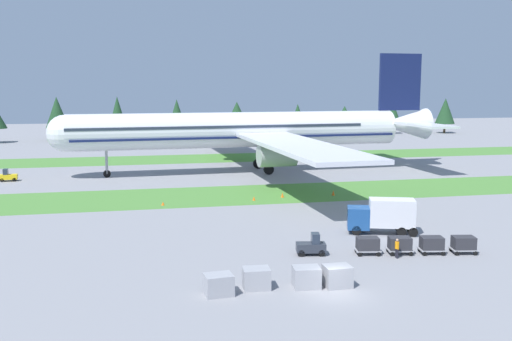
{
  "coord_description": "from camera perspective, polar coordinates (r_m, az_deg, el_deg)",
  "views": [
    {
      "loc": [
        -14.03,
        -38.23,
        15.07
      ],
      "look_at": [
        1.43,
        34.82,
        4.0
      ],
      "focal_mm": 40.74,
      "sensor_mm": 36.0,
      "label": 1
    }
  ],
  "objects": [
    {
      "name": "grass_strip_far",
      "position": [
        120.14,
        -5.15,
        1.19
      ],
      "size": [
        320.0,
        14.39,
        0.01
      ],
      "primitive_type": "cube",
      "color": "#4C8438",
      "rests_on": "ground"
    },
    {
      "name": "ground_crew_marshaller",
      "position": [
        52.68,
        13.67,
        -7.36
      ],
      "size": [
        0.36,
        0.56,
        1.74
      ],
      "rotation": [
        0.0,
        0.0,
        4.73
      ],
      "color": "black",
      "rests_on": "ground"
    },
    {
      "name": "cargo_dolly_second",
      "position": [
        53.99,
        13.93,
        -7.01
      ],
      "size": [
        2.43,
        1.86,
        1.55
      ],
      "rotation": [
        0.0,
        0.0,
        1.4
      ],
      "color": "#A3A3A8",
      "rests_on": "ground"
    },
    {
      "name": "uld_container_1",
      "position": [
        43.96,
        0.03,
        -10.54
      ],
      "size": [
        2.09,
        1.71,
        1.55
      ],
      "primitive_type": "cube",
      "rotation": [
        0.0,
        0.0,
        -0.06
      ],
      "color": "#A3A3A8",
      "rests_on": "ground"
    },
    {
      "name": "uld_container_2",
      "position": [
        44.76,
        7.99,
        -10.23
      ],
      "size": [
        2.05,
        1.66,
        1.61
      ],
      "primitive_type": "cube",
      "rotation": [
        0.0,
        0.0,
        0.03
      ],
      "color": "#A3A3A8",
      "rests_on": "ground"
    },
    {
      "name": "taxiway_marker_0",
      "position": [
        78.37,
        2.61,
        -2.41
      ],
      "size": [
        0.44,
        0.44,
        0.67
      ],
      "primitive_type": "cone",
      "color": "orange",
      "rests_on": "ground"
    },
    {
      "name": "taxiway_marker_2",
      "position": [
        74.14,
        -9.12,
        -3.22
      ],
      "size": [
        0.44,
        0.44,
        0.46
      ],
      "primitive_type": "cone",
      "color": "orange",
      "rests_on": "ground"
    },
    {
      "name": "grass_strip_near",
      "position": [
        80.28,
        -1.67,
        -2.39
      ],
      "size": [
        320.0,
        14.39,
        0.01
      ],
      "primitive_type": "cube",
      "color": "#4C8438",
      "rests_on": "ground"
    },
    {
      "name": "cargo_dolly_third",
      "position": [
        54.84,
        16.87,
        -6.89
      ],
      "size": [
        2.43,
        1.86,
        1.55
      ],
      "rotation": [
        0.0,
        0.0,
        1.4
      ],
      "color": "#A3A3A8",
      "rests_on": "ground"
    },
    {
      "name": "airliner",
      "position": [
        100.4,
        -0.42,
        4.05
      ],
      "size": [
        67.19,
        82.25,
        20.65
      ],
      "rotation": [
        0.0,
        0.0,
        1.62
      ],
      "color": "white",
      "rests_on": "ground"
    },
    {
      "name": "pushback_tractor",
      "position": [
        99.28,
        -23.17,
        -0.51
      ],
      "size": [
        2.66,
        1.42,
        1.97
      ],
      "rotation": [
        0.0,
        0.0,
        4.76
      ],
      "color": "yellow",
      "rests_on": "ground"
    },
    {
      "name": "cargo_dolly_lead",
      "position": [
        53.28,
        10.91,
        -7.12
      ],
      "size": [
        2.43,
        1.86,
        1.55
      ],
      "rotation": [
        0.0,
        0.0,
        1.4
      ],
      "color": "#A3A3A8",
      "rests_on": "ground"
    },
    {
      "name": "uld_container_3",
      "position": [
        44.38,
        4.98,
        -10.38
      ],
      "size": [
        2.13,
        1.77,
        1.56
      ],
      "primitive_type": "cube",
      "rotation": [
        0.0,
        0.0,
        -0.09
      ],
      "color": "#A3A3A8",
      "rests_on": "ground"
    },
    {
      "name": "distant_tree_line",
      "position": [
        165.94,
        -7.22,
        5.53
      ],
      "size": [
        168.05,
        11.67,
        11.92
      ],
      "color": "#4C3823",
      "rests_on": "ground"
    },
    {
      "name": "taxiway_marker_3",
      "position": [
        76.31,
        -0.2,
        -2.76
      ],
      "size": [
        0.44,
        0.44,
        0.52
      ],
      "primitive_type": "cone",
      "color": "orange",
      "rests_on": "ground"
    },
    {
      "name": "baggage_tug",
      "position": [
        52.44,
        5.49,
        -7.38
      ],
      "size": [
        2.79,
        1.73,
        1.97
      ],
      "rotation": [
        0.0,
        0.0,
        1.4
      ],
      "color": "#2D333D",
      "rests_on": "ground"
    },
    {
      "name": "ground_plane",
      "position": [
        43.42,
        7.86,
        -11.96
      ],
      "size": [
        400.0,
        400.0,
        0.0
      ],
      "primitive_type": "plane",
      "color": "gray"
    },
    {
      "name": "taxiway_marker_1",
      "position": [
        80.38,
        7.6,
        -2.2
      ],
      "size": [
        0.44,
        0.44,
        0.69
      ],
      "primitive_type": "cone",
      "color": "orange",
      "rests_on": "ground"
    },
    {
      "name": "catering_truck",
      "position": [
        60.6,
        12.33,
        -4.26
      ],
      "size": [
        7.33,
        4.41,
        3.58
      ],
      "rotation": [
        0.0,
        0.0,
        1.24
      ],
      "color": "#1E4C8E",
      "rests_on": "ground"
    },
    {
      "name": "cargo_dolly_fourth",
      "position": [
        55.83,
        19.71,
        -6.75
      ],
      "size": [
        2.43,
        1.86,
        1.55
      ],
      "rotation": [
        0.0,
        0.0,
        1.4
      ],
      "color": "#A3A3A8",
      "rests_on": "ground"
    },
    {
      "name": "uld_container_0",
      "position": [
        42.76,
        -3.69,
        -11.12
      ],
      "size": [
        2.16,
        1.8,
        1.53
      ],
      "primitive_type": "cube",
      "rotation": [
        0.0,
        0.0,
        0.1
      ],
      "color": "#A3A3A8",
      "rests_on": "ground"
    }
  ]
}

